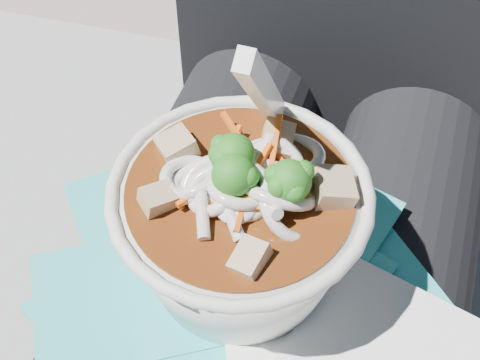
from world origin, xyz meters
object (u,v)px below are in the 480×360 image
(lap, at_px, (271,305))
(person_body, at_px, (300,208))
(stone_ledge, at_px, (294,320))
(plastic_bag, at_px, (235,291))
(udon_bowl, at_px, (241,222))

(lap, bearing_deg, person_body, 90.00)
(stone_ledge, bearing_deg, plastic_bag, -95.48)
(person_body, relative_size, plastic_bag, 2.72)
(udon_bowl, bearing_deg, plastic_bag, -88.73)
(stone_ledge, relative_size, udon_bowl, 4.83)
(stone_ledge, distance_m, plastic_bag, 0.43)
(stone_ledge, bearing_deg, lap, -90.00)
(udon_bowl, bearing_deg, person_body, 81.06)
(lap, distance_m, udon_bowl, 0.15)
(udon_bowl, bearing_deg, stone_ledge, 83.96)
(plastic_bag, relative_size, udon_bowl, 1.80)
(stone_ledge, xyz_separation_m, udon_bowl, (-0.02, -0.18, 0.46))
(person_body, bearing_deg, stone_ledge, 90.00)
(stone_ledge, distance_m, person_body, 0.33)
(plastic_bag, bearing_deg, lap, 65.92)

